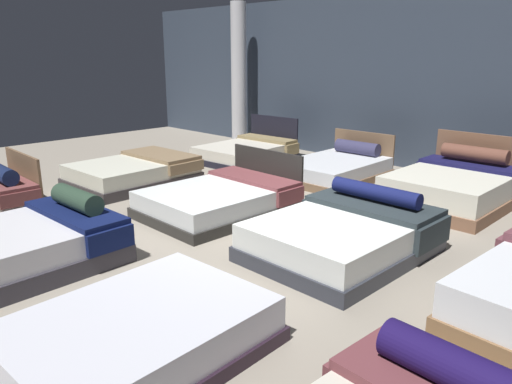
{
  "coord_description": "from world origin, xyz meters",
  "views": [
    {
      "loc": [
        4.18,
        -4.15,
        2.3
      ],
      "look_at": [
        -0.27,
        0.35,
        0.5
      ],
      "focal_mm": 34.46,
      "sensor_mm": 36.0,
      "label": 1
    }
  ],
  "objects_px": {
    "bed_5": "(221,199)",
    "bed_9": "(336,168)",
    "bed_10": "(454,187)",
    "support_pillar": "(239,76)",
    "bed_1": "(23,246)",
    "bed_4": "(135,172)",
    "bed_6": "(345,234)",
    "bed_8": "(247,151)",
    "bed_2": "(138,336)"
  },
  "relations": [
    {
      "from": "bed_1",
      "to": "bed_6",
      "type": "height_order",
      "value": "bed_1"
    },
    {
      "from": "bed_10",
      "to": "support_pillar",
      "type": "height_order",
      "value": "support_pillar"
    },
    {
      "from": "bed_5",
      "to": "bed_9",
      "type": "height_order",
      "value": "bed_5"
    },
    {
      "from": "bed_1",
      "to": "bed_9",
      "type": "distance_m",
      "value": 5.71
    },
    {
      "from": "bed_6",
      "to": "support_pillar",
      "type": "relative_size",
      "value": 0.61
    },
    {
      "from": "bed_2",
      "to": "bed_5",
      "type": "relative_size",
      "value": 0.95
    },
    {
      "from": "bed_9",
      "to": "support_pillar",
      "type": "distance_m",
      "value": 4.37
    },
    {
      "from": "bed_5",
      "to": "bed_9",
      "type": "bearing_deg",
      "value": 91.13
    },
    {
      "from": "bed_2",
      "to": "bed_10",
      "type": "distance_m",
      "value": 5.67
    },
    {
      "from": "bed_5",
      "to": "bed_1",
      "type": "bearing_deg",
      "value": -91.03
    },
    {
      "from": "bed_5",
      "to": "bed_8",
      "type": "distance_m",
      "value": 3.76
    },
    {
      "from": "support_pillar",
      "to": "bed_5",
      "type": "bearing_deg",
      "value": -46.18
    },
    {
      "from": "bed_2",
      "to": "bed_6",
      "type": "height_order",
      "value": "bed_6"
    },
    {
      "from": "bed_8",
      "to": "support_pillar",
      "type": "bearing_deg",
      "value": 138.62
    },
    {
      "from": "bed_1",
      "to": "support_pillar",
      "type": "relative_size",
      "value": 0.58
    },
    {
      "from": "bed_1",
      "to": "support_pillar",
      "type": "xyz_separation_m",
      "value": [
        -3.82,
        6.9,
        1.5
      ]
    },
    {
      "from": "bed_6",
      "to": "support_pillar",
      "type": "xyz_separation_m",
      "value": [
        -6.12,
        4.08,
        1.5
      ]
    },
    {
      "from": "bed_2",
      "to": "support_pillar",
      "type": "bearing_deg",
      "value": 129.37
    },
    {
      "from": "bed_2",
      "to": "support_pillar",
      "type": "distance_m",
      "value": 9.43
    },
    {
      "from": "bed_2",
      "to": "support_pillar",
      "type": "xyz_separation_m",
      "value": [
        -6.19,
        6.94,
        1.55
      ]
    },
    {
      "from": "bed_8",
      "to": "bed_1",
      "type": "bearing_deg",
      "value": -70.89
    },
    {
      "from": "bed_2",
      "to": "bed_8",
      "type": "distance_m",
      "value": 7.41
    },
    {
      "from": "bed_8",
      "to": "bed_9",
      "type": "relative_size",
      "value": 1.02
    },
    {
      "from": "bed_8",
      "to": "bed_9",
      "type": "bearing_deg",
      "value": -2.82
    },
    {
      "from": "bed_10",
      "to": "support_pillar",
      "type": "xyz_separation_m",
      "value": [
        -6.2,
        1.27,
        1.46
      ]
    },
    {
      "from": "bed_4",
      "to": "bed_9",
      "type": "distance_m",
      "value": 3.73
    },
    {
      "from": "bed_5",
      "to": "bed_6",
      "type": "distance_m",
      "value": 2.2
    },
    {
      "from": "bed_2",
      "to": "bed_6",
      "type": "relative_size",
      "value": 0.96
    },
    {
      "from": "bed_1",
      "to": "bed_9",
      "type": "height_order",
      "value": "bed_9"
    },
    {
      "from": "bed_2",
      "to": "bed_9",
      "type": "bearing_deg",
      "value": 109.26
    },
    {
      "from": "bed_4",
      "to": "bed_2",
      "type": "bearing_deg",
      "value": -33.42
    },
    {
      "from": "bed_9",
      "to": "bed_6",
      "type": "bearing_deg",
      "value": -53.76
    },
    {
      "from": "bed_4",
      "to": "bed_6",
      "type": "xyz_separation_m",
      "value": [
        4.57,
        -0.01,
        0.03
      ]
    },
    {
      "from": "bed_4",
      "to": "support_pillar",
      "type": "distance_m",
      "value": 4.62
    },
    {
      "from": "support_pillar",
      "to": "bed_8",
      "type": "bearing_deg",
      "value": -38.4
    },
    {
      "from": "bed_10",
      "to": "bed_4",
      "type": "bearing_deg",
      "value": -149.02
    },
    {
      "from": "bed_2",
      "to": "bed_5",
      "type": "bearing_deg",
      "value": 126.14
    },
    {
      "from": "bed_1",
      "to": "bed_10",
      "type": "height_order",
      "value": "bed_10"
    },
    {
      "from": "bed_2",
      "to": "bed_8",
      "type": "height_order",
      "value": "bed_8"
    },
    {
      "from": "bed_9",
      "to": "bed_2",
      "type": "bearing_deg",
      "value": -69.49
    },
    {
      "from": "bed_4",
      "to": "bed_10",
      "type": "height_order",
      "value": "bed_10"
    },
    {
      "from": "bed_10",
      "to": "bed_8",
      "type": "bearing_deg",
      "value": 178.92
    },
    {
      "from": "bed_5",
      "to": "bed_8",
      "type": "xyz_separation_m",
      "value": [
        -2.41,
        2.89,
        -0.01
      ]
    },
    {
      "from": "bed_1",
      "to": "bed_10",
      "type": "xyz_separation_m",
      "value": [
        2.37,
        5.63,
        0.03
      ]
    },
    {
      "from": "bed_4",
      "to": "bed_6",
      "type": "bearing_deg",
      "value": -1.83
    },
    {
      "from": "bed_9",
      "to": "bed_10",
      "type": "bearing_deg",
      "value": -3.17
    },
    {
      "from": "bed_4",
      "to": "bed_8",
      "type": "bearing_deg",
      "value": 89.09
    },
    {
      "from": "bed_1",
      "to": "bed_8",
      "type": "bearing_deg",
      "value": 110.52
    },
    {
      "from": "bed_1",
      "to": "bed_4",
      "type": "bearing_deg",
      "value": 127.28
    },
    {
      "from": "bed_5",
      "to": "support_pillar",
      "type": "bearing_deg",
      "value": 134.78
    }
  ]
}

